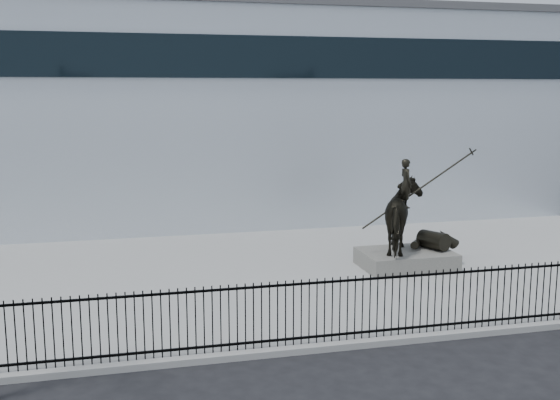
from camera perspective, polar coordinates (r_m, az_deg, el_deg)
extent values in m
plane|color=black|center=(14.04, 4.82, -14.69)|extent=(120.00, 120.00, 0.00)
cube|color=#979794|center=(20.36, -1.51, -6.63)|extent=(30.00, 12.00, 0.15)
cube|color=silver|center=(32.40, -6.51, 7.30)|extent=(44.00, 14.00, 9.00)
cube|color=black|center=(15.02, 3.28, -11.77)|extent=(22.00, 0.05, 0.05)
cube|color=black|center=(14.61, 3.33, -7.20)|extent=(22.00, 0.05, 0.05)
cube|color=black|center=(14.81, 3.30, -9.60)|extent=(22.00, 0.03, 1.50)
cube|color=#5B5853|center=(21.35, 10.92, -5.08)|extent=(2.87, 1.98, 0.54)
imported|color=black|center=(21.04, 11.04, -1.37)|extent=(1.94, 2.27, 2.28)
imported|color=black|center=(20.83, 10.91, 1.43)|extent=(0.37, 0.56, 1.54)
cylinder|color=black|center=(21.04, 11.88, 0.83)|extent=(3.67, 0.07, 2.32)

